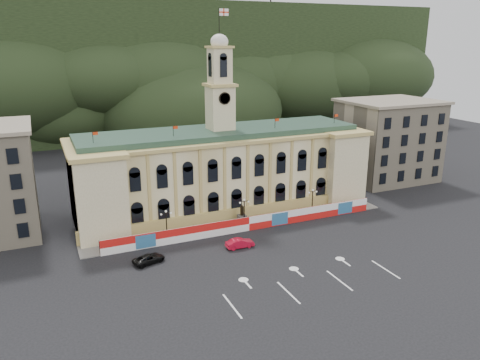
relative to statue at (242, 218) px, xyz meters
name	(u,v)px	position (x,y,z in m)	size (l,w,h in m)	color
ground	(292,267)	(0.00, -18.00, -1.19)	(260.00, 260.00, 0.00)	black
lane_markings	(311,283)	(0.00, -23.00, -1.18)	(26.00, 10.00, 0.02)	white
hill_ridge	(126,75)	(0.03, 103.99, 18.30)	(230.00, 80.00, 64.00)	black
city_hall	(222,169)	(0.00, 9.63, 6.66)	(56.20, 17.60, 37.10)	beige
side_building_right	(388,140)	(43.00, 12.93, 8.14)	(21.00, 17.00, 18.60)	tan
hoarding_fence	(249,224)	(0.06, -2.93, 0.06)	(50.00, 0.44, 2.50)	red
pavement	(242,225)	(0.00, -0.25, -1.11)	(56.00, 5.50, 0.16)	slate
statue	(242,218)	(0.00, 0.00, 0.00)	(1.40, 1.40, 3.72)	#595651
lamp_left	(166,222)	(-14.00, -1.00, 1.89)	(1.96, 0.44, 5.15)	black
lamp_center	(244,210)	(0.00, -1.00, 1.89)	(1.96, 0.44, 5.15)	black
lamp_right	(312,200)	(14.00, -1.00, 1.89)	(1.96, 0.44, 5.15)	black
red_sedan	(240,243)	(-4.24, -8.76, -0.44)	(4.59, 1.68, 1.50)	#B10C25
black_suv	(149,259)	(-18.72, -8.24, -0.51)	(5.29, 3.55, 1.35)	black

